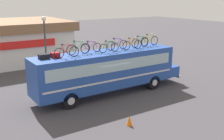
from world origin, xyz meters
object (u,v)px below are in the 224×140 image
object	(u,v)px
rooftop_bicycle_6	(132,44)
rooftop_bicycle_8	(149,41)
rooftop_bicycle_4	(109,47)
luggage_bag_1	(44,56)
rooftop_bicycle_1	(67,52)
street_lamp	(45,39)
rooftop_bicycle_7	(140,42)
luggage_bag_2	(55,55)
rooftop_bicycle_5	(117,45)
traffic_cone	(129,121)
bus	(108,70)
rooftop_bicycle_2	(78,49)
rooftop_bicycle_3	(91,48)

from	to	relation	value
rooftop_bicycle_6	rooftop_bicycle_8	bearing A→B (deg)	13.96
rooftop_bicycle_4	rooftop_bicycle_6	size ratio (longest dim) A/B	0.94
luggage_bag_1	rooftop_bicycle_4	world-z (taller)	rooftop_bicycle_4
rooftop_bicycle_1	street_lamp	world-z (taller)	street_lamp
rooftop_bicycle_7	rooftop_bicycle_1	bearing A→B (deg)	-176.16
street_lamp	luggage_bag_2	bearing A→B (deg)	-104.28
rooftop_bicycle_5	street_lamp	distance (m)	6.84
rooftop_bicycle_1	traffic_cone	distance (m)	5.98
bus	rooftop_bicycle_6	bearing A→B (deg)	-7.44
luggage_bag_1	bus	bearing A→B (deg)	-2.44
rooftop_bicycle_2	rooftop_bicycle_7	world-z (taller)	rooftop_bicycle_2
luggage_bag_2	rooftop_bicycle_6	xyz separation A→B (m)	(5.85, -0.42, 0.21)
rooftop_bicycle_5	luggage_bag_1	bearing A→B (deg)	-179.68
luggage_bag_2	rooftop_bicycle_8	size ratio (longest dim) A/B	0.30
luggage_bag_2	rooftop_bicycle_7	bearing A→B (deg)	-0.01
rooftop_bicycle_6	bus	bearing A→B (deg)	172.56
luggage_bag_1	traffic_cone	distance (m)	6.68
luggage_bag_1	rooftop_bicycle_7	bearing A→B (deg)	-0.23
bus	rooftop_bicycle_7	world-z (taller)	rooftop_bicycle_7
luggage_bag_1	rooftop_bicycle_3	bearing A→B (deg)	1.97
luggage_bag_1	rooftop_bicycle_5	bearing A→B (deg)	0.32
rooftop_bicycle_6	rooftop_bicycle_7	world-z (taller)	rooftop_bicycle_7
luggage_bag_2	rooftop_bicycle_4	xyz separation A→B (m)	(3.82, -0.43, 0.19)
luggage_bag_1	rooftop_bicycle_2	size ratio (longest dim) A/B	0.37
rooftop_bicycle_4	bus	bearing A→B (deg)	73.38
rooftop_bicycle_1	rooftop_bicycle_2	size ratio (longest dim) A/B	0.98
street_lamp	luggage_bag_1	bearing A→B (deg)	-110.71
rooftop_bicycle_3	rooftop_bicycle_7	bearing A→B (deg)	-2.01
luggage_bag_1	rooftop_bicycle_1	bearing A→B (deg)	-18.74
rooftop_bicycle_3	traffic_cone	world-z (taller)	rooftop_bicycle_3
rooftop_bicycle_4	rooftop_bicycle_7	distance (m)	3.15
rooftop_bicycle_4	traffic_cone	xyz separation A→B (m)	(-1.73, -4.79, -3.24)
rooftop_bicycle_4	rooftop_bicycle_7	world-z (taller)	rooftop_bicycle_7
rooftop_bicycle_3	rooftop_bicycle_6	distance (m)	3.20
bus	rooftop_bicycle_4	distance (m)	1.70
luggage_bag_1	rooftop_bicycle_4	xyz separation A→B (m)	(4.55, -0.45, 0.20)
rooftop_bicycle_2	rooftop_bicycle_7	distance (m)	5.22
bus	rooftop_bicycle_4	bearing A→B (deg)	-106.62
bus	rooftop_bicycle_7	bearing A→B (deg)	3.14
rooftop_bicycle_2	traffic_cone	distance (m)	6.29
luggage_bag_2	street_lamp	bearing A→B (deg)	75.72
rooftop_bicycle_1	rooftop_bicycle_8	size ratio (longest dim) A/B	0.98
luggage_bag_2	rooftop_bicycle_5	xyz separation A→B (m)	(4.84, 0.06, 0.21)
rooftop_bicycle_5	rooftop_bicycle_8	distance (m)	3.14
rooftop_bicycle_5	rooftop_bicycle_7	world-z (taller)	rooftop_bicycle_7
bus	traffic_cone	distance (m)	5.58
traffic_cone	street_lamp	bearing A→B (deg)	92.75
luggage_bag_1	rooftop_bicycle_5	world-z (taller)	rooftop_bicycle_5
rooftop_bicycle_4	rooftop_bicycle_6	bearing A→B (deg)	0.03
rooftop_bicycle_1	rooftop_bicycle_4	xyz separation A→B (m)	(3.21, 0.00, -0.02)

